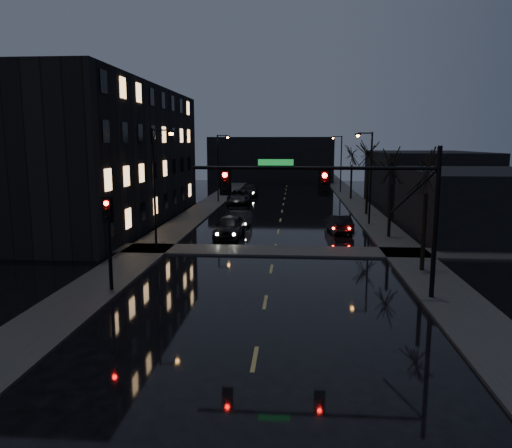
% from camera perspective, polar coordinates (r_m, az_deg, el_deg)
% --- Properties ---
extents(ground, '(160.00, 160.00, 0.00)m').
position_cam_1_polar(ground, '(15.46, -0.78, -18.24)').
color(ground, black).
rests_on(ground, ground).
extents(sidewalk_left, '(3.00, 140.00, 0.12)m').
position_cam_1_polar(sidewalk_left, '(50.11, -6.86, 1.15)').
color(sidewalk_left, '#2D2D2B').
rests_on(sidewalk_left, ground).
extents(sidewalk_right, '(3.00, 140.00, 0.12)m').
position_cam_1_polar(sidewalk_right, '(49.69, 12.75, 0.92)').
color(sidewalk_right, '#2D2D2B').
rests_on(sidewalk_right, ground).
extents(sidewalk_cross, '(40.00, 3.00, 0.12)m').
position_cam_1_polar(sidewalk_cross, '(32.94, 2.13, -3.09)').
color(sidewalk_cross, '#2D2D2B').
rests_on(sidewalk_cross, ground).
extents(apartment_block, '(12.00, 30.00, 12.00)m').
position_cam_1_polar(apartment_block, '(47.13, -17.88, 7.51)').
color(apartment_block, black).
rests_on(apartment_block, ground).
extents(commercial_right_near, '(10.00, 14.00, 5.00)m').
position_cam_1_polar(commercial_right_near, '(42.38, 24.04, 2.24)').
color(commercial_right_near, black).
rests_on(commercial_right_near, ground).
extents(commercial_right_far, '(12.00, 18.00, 6.00)m').
position_cam_1_polar(commercial_right_far, '(63.76, 18.78, 5.13)').
color(commercial_right_far, black).
rests_on(commercial_right_far, ground).
extents(far_block, '(22.00, 10.00, 8.00)m').
position_cam_1_polar(far_block, '(91.79, 1.77, 7.39)').
color(far_block, black).
rests_on(far_block, ground).
extents(signal_mast, '(11.11, 0.41, 7.00)m').
position_cam_1_polar(signal_mast, '(22.90, 10.92, 3.45)').
color(signal_mast, black).
rests_on(signal_mast, ground).
extents(signal_pole_left, '(0.35, 0.41, 4.53)m').
position_cam_1_polar(signal_pole_left, '(24.62, -16.48, -0.73)').
color(signal_pole_left, black).
rests_on(signal_pole_left, ground).
extents(tree_near, '(3.52, 3.52, 8.08)m').
position_cam_1_polar(tree_near, '(28.57, 19.05, 6.97)').
color(tree_near, black).
rests_on(tree_near, ground).
extents(tree_mid_a, '(3.30, 3.30, 7.58)m').
position_cam_1_polar(tree_mid_a, '(38.34, 15.27, 7.04)').
color(tree_mid_a, black).
rests_on(tree_mid_a, ground).
extents(tree_mid_b, '(3.74, 3.74, 8.59)m').
position_cam_1_polar(tree_mid_b, '(50.16, 12.75, 8.51)').
color(tree_mid_b, black).
rests_on(tree_mid_b, ground).
extents(tree_far, '(3.43, 3.43, 7.88)m').
position_cam_1_polar(tree_far, '(64.05, 10.93, 8.22)').
color(tree_far, black).
rests_on(tree_far, ground).
extents(streetlight_l_near, '(1.53, 0.28, 8.00)m').
position_cam_1_polar(streetlight_l_near, '(32.94, -11.20, 5.03)').
color(streetlight_l_near, black).
rests_on(streetlight_l_near, ground).
extents(streetlight_l_far, '(1.53, 0.28, 8.00)m').
position_cam_1_polar(streetlight_l_far, '(59.35, -4.18, 7.04)').
color(streetlight_l_far, black).
rests_on(streetlight_l_far, ground).
extents(streetlight_r_mid, '(1.53, 0.28, 8.00)m').
position_cam_1_polar(streetlight_r_mid, '(44.16, 12.72, 6.04)').
color(streetlight_r_mid, black).
rests_on(streetlight_r_mid, ground).
extents(streetlight_r_far, '(1.53, 0.28, 8.00)m').
position_cam_1_polar(streetlight_r_far, '(71.96, 9.53, 7.34)').
color(streetlight_r_far, black).
rests_on(streetlight_r_far, ground).
extents(oncoming_car_a, '(2.20, 4.99, 1.67)m').
position_cam_1_polar(oncoming_car_a, '(37.77, -3.05, -0.29)').
color(oncoming_car_a, black).
rests_on(oncoming_car_a, ground).
extents(oncoming_car_b, '(1.79, 4.22, 1.35)m').
position_cam_1_polar(oncoming_car_b, '(42.22, -1.84, 0.53)').
color(oncoming_car_b, black).
rests_on(oncoming_car_b, ground).
extents(oncoming_car_c, '(2.89, 5.86, 1.60)m').
position_cam_1_polar(oncoming_car_c, '(58.66, -1.92, 3.14)').
color(oncoming_car_c, black).
rests_on(oncoming_car_c, ground).
extents(oncoming_car_d, '(2.28, 5.21, 1.49)m').
position_cam_1_polar(oncoming_car_d, '(66.59, -0.70, 3.84)').
color(oncoming_car_d, black).
rests_on(oncoming_car_d, ground).
extents(lead_car, '(2.05, 4.43, 1.40)m').
position_cam_1_polar(lead_car, '(40.37, 9.45, 0.03)').
color(lead_car, black).
rests_on(lead_car, ground).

